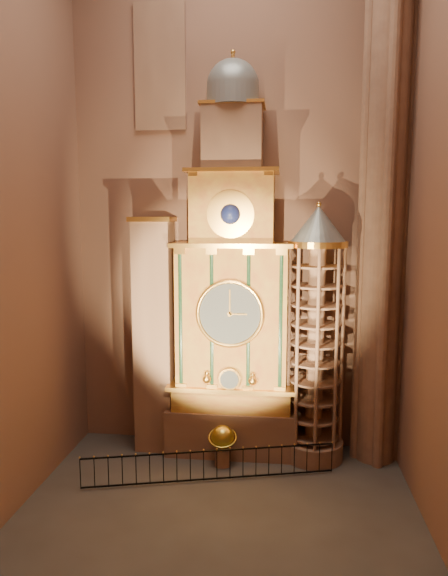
# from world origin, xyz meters

# --- Properties ---
(floor) EXTENTS (14.00, 14.00, 0.00)m
(floor) POSITION_xyz_m (0.00, 0.00, 0.00)
(floor) COLOR #383330
(floor) RESTS_ON ground
(wall_back) EXTENTS (22.00, 0.00, 22.00)m
(wall_back) POSITION_xyz_m (0.00, 6.00, 11.00)
(wall_back) COLOR #855B47
(wall_back) RESTS_ON floor
(wall_left) EXTENTS (0.00, 22.00, 22.00)m
(wall_left) POSITION_xyz_m (-7.00, 0.00, 11.00)
(wall_left) COLOR #855B47
(wall_left) RESTS_ON floor
(wall_right) EXTENTS (0.00, 22.00, 22.00)m
(wall_right) POSITION_xyz_m (7.00, 0.00, 11.00)
(wall_right) COLOR #855B47
(wall_right) RESTS_ON floor
(astronomical_clock) EXTENTS (5.60, 2.41, 16.70)m
(astronomical_clock) POSITION_xyz_m (0.00, 4.96, 6.68)
(astronomical_clock) COLOR #8C634C
(astronomical_clock) RESTS_ON floor
(portrait_tower) EXTENTS (1.80, 1.60, 10.20)m
(portrait_tower) POSITION_xyz_m (-3.40, 4.98, 5.15)
(portrait_tower) COLOR #8C634C
(portrait_tower) RESTS_ON floor
(stair_turret) EXTENTS (2.50, 2.50, 10.80)m
(stair_turret) POSITION_xyz_m (3.50, 4.70, 5.27)
(stair_turret) COLOR #8C634C
(stair_turret) RESTS_ON floor
(gothic_pier) EXTENTS (2.04, 2.04, 22.00)m
(gothic_pier) POSITION_xyz_m (6.10, 5.00, 11.00)
(gothic_pier) COLOR #8C634C
(gothic_pier) RESTS_ON floor
(stained_glass_window) EXTENTS (2.20, 0.14, 5.20)m
(stained_glass_window) POSITION_xyz_m (-3.20, 5.92, 16.50)
(stained_glass_window) COLOR navy
(stained_glass_window) RESTS_ON wall_back
(celestial_globe) EXTENTS (1.19, 1.13, 1.71)m
(celestial_globe) POSITION_xyz_m (-0.25, 3.53, 1.02)
(celestial_globe) COLOR #8C634C
(celestial_globe) RESTS_ON floor
(iron_railing) EXTENTS (9.49, 2.49, 1.21)m
(iron_railing) POSITION_xyz_m (-0.57, 2.17, 0.65)
(iron_railing) COLOR black
(iron_railing) RESTS_ON floor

